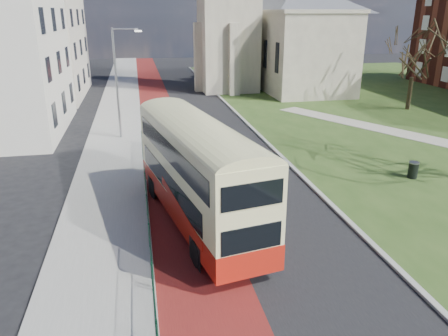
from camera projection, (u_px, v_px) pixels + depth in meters
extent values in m
plane|color=black|center=(225.00, 252.00, 17.61)|extent=(160.00, 160.00, 0.00)
cube|color=black|center=(195.00, 128.00, 36.35)|extent=(9.00, 120.00, 0.01)
cube|color=#591414|center=(163.00, 130.00, 35.86)|extent=(3.40, 120.00, 0.01)
cube|color=gray|center=(115.00, 132.00, 35.14)|extent=(4.00, 120.00, 0.12)
cube|color=#999993|center=(141.00, 130.00, 35.51)|extent=(0.25, 120.00, 0.13)
cube|color=#999993|center=(243.00, 120.00, 39.03)|extent=(0.25, 80.00, 0.13)
cube|color=#2C481A|center=(441.00, 111.00, 42.69)|extent=(40.00, 80.00, 0.04)
cylinder|color=#0C3823|center=(146.00, 195.00, 20.39)|extent=(0.04, 24.00, 0.04)
cylinder|color=#0C3823|center=(148.00, 213.00, 20.72)|extent=(0.04, 24.00, 0.04)
cube|color=gray|center=(295.00, 52.00, 54.21)|extent=(9.00, 18.00, 9.00)
cube|color=beige|center=(34.00, 47.00, 48.28)|extent=(10.00, 16.00, 11.00)
cylinder|color=gray|center=(117.00, 85.00, 32.02)|extent=(0.16, 0.16, 8.00)
cylinder|color=gray|center=(125.00, 29.00, 30.87)|extent=(1.80, 0.10, 0.10)
cube|color=silver|center=(138.00, 31.00, 31.08)|extent=(0.50, 0.18, 0.12)
cube|color=#A51B0F|center=(198.00, 203.00, 19.68)|extent=(4.63, 11.42, 1.01)
cube|color=beige|center=(197.00, 161.00, 19.02)|extent=(4.59, 11.36, 2.93)
cube|color=black|center=(168.00, 182.00, 19.14)|extent=(1.78, 8.98, 0.96)
cube|color=black|center=(222.00, 175.00, 20.04)|extent=(1.78, 8.98, 0.96)
cube|color=black|center=(168.00, 151.00, 18.36)|extent=(1.94, 9.85, 0.91)
cube|color=black|center=(224.00, 145.00, 19.26)|extent=(1.94, 9.85, 0.91)
cube|color=black|center=(165.00, 147.00, 24.15)|extent=(2.25, 0.51, 1.06)
cube|color=black|center=(164.00, 120.00, 23.64)|extent=(2.25, 0.51, 0.91)
cube|color=orange|center=(164.00, 110.00, 23.45)|extent=(1.79, 0.44, 0.30)
cylinder|color=black|center=(154.00, 187.00, 22.74)|extent=(0.50, 1.09, 1.05)
cylinder|color=black|center=(196.00, 181.00, 23.57)|extent=(0.50, 1.09, 1.05)
cylinder|color=black|center=(198.00, 253.00, 16.53)|extent=(0.50, 1.09, 1.05)
cylinder|color=black|center=(254.00, 242.00, 17.35)|extent=(0.50, 1.09, 1.05)
cylinder|color=#312818|center=(409.00, 93.00, 42.84)|extent=(0.47, 0.47, 3.14)
cylinder|color=black|center=(413.00, 170.00, 25.29)|extent=(0.72, 0.72, 0.90)
cylinder|color=gray|center=(414.00, 163.00, 25.13)|extent=(0.77, 0.77, 0.06)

